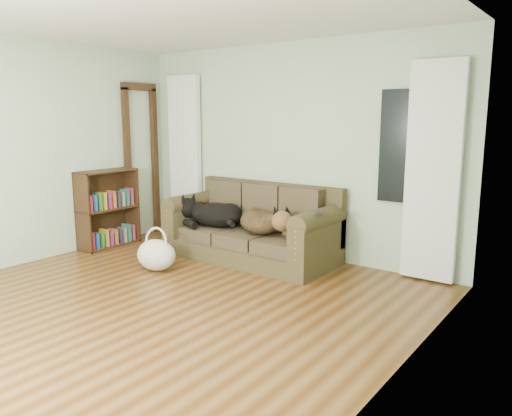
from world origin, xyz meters
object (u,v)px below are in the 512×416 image
Objects in this scene: dog_shepherd at (263,222)px; tote_bag at (156,256)px; dog_black_lab at (213,216)px; sofa at (250,223)px; bookshelf at (108,209)px.

dog_shepherd reaches higher than tote_bag.
tote_bag is at bearing -94.36° from dog_black_lab.
sofa is 4.30× the size of tote_bag.
dog_black_lab is at bearing 36.17° from dog_shepherd.
bookshelf reaches higher than dog_black_lab.
bookshelf reaches higher than tote_bag.
sofa is at bearing 27.82° from dog_shepherd.
dog_black_lab is 0.71× the size of bookshelf.
dog_black_lab is at bearing 87.87° from tote_bag.
bookshelf is at bearing 49.60° from dog_shepherd.
dog_shepherd is at bearing 13.25° from bookshelf.
tote_bag is (-0.03, -0.94, -0.32)m from dog_black_lab.
dog_shepherd is 2.18m from bookshelf.
dog_black_lab is 1.07× the size of dog_shepherd.
bookshelf reaches higher than dog_shepherd.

